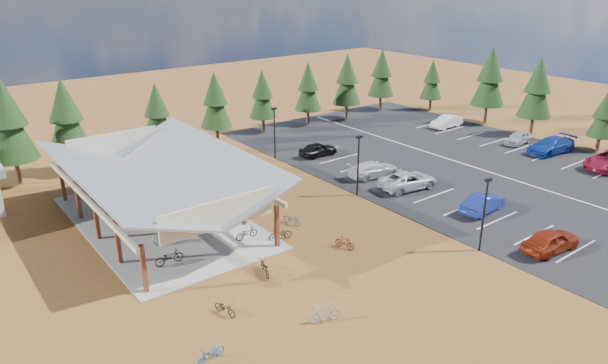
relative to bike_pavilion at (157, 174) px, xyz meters
The scene contains 45 objects.
ground 12.79m from the bike_pavilion, 34.99° to the right, with size 140.00×140.00×0.00m, color brown.
asphalt_lot 29.03m from the bike_pavilion, ahead, with size 27.00×44.00×0.04m, color black.
concrete_pad 3.77m from the bike_pavilion, 90.00° to the left, with size 10.60×18.60×0.10m, color gray.
bike_pavilion is the anchor object (origin of this frame).
lamp_post_0 22.69m from the bike_pavilion, 48.58° to the right, with size 0.50×0.25×5.14m.
lamp_post_1 15.83m from the bike_pavilion, 18.43° to the right, with size 0.50×0.25×5.14m.
lamp_post_2 16.57m from the bike_pavilion, 25.02° to the left, with size 0.50×0.25×5.14m.
trash_bin_0 8.33m from the bike_pavilion, 24.23° to the right, with size 0.60×0.60×0.90m, color #512D1D.
trash_bin_1 7.61m from the bike_pavilion, 28.48° to the right, with size 0.60×0.60×0.90m, color #512D1D.
pine_1 16.37m from the bike_pavilion, 114.22° to the left, with size 4.05×4.05×9.43m.
pine_2 15.21m from the bike_pavilion, 97.57° to the left, with size 3.78×3.78×8.80m.
pine_3 15.93m from the bike_pavilion, 66.63° to the left, with size 3.19×3.19×7.43m.
pine_4 19.66m from the bike_pavilion, 49.01° to the left, with size 3.34×3.34×7.78m.
pine_5 24.92m from the bike_pavilion, 39.06° to the left, with size 3.09×3.09×7.19m.
pine_6 29.72m from the bike_pavilion, 30.82° to the left, with size 3.21×3.21×7.49m.
pine_7 34.00m from the bike_pavilion, 24.85° to the left, with size 3.51×3.51×8.17m.
pine_8 40.69m from the bike_pavilion, 21.98° to the left, with size 3.45×3.45×8.04m.
pine_10 44.53m from the bike_pavilion, 14.49° to the right, with size 2.66×2.66×6.20m.
pine_11 43.21m from the bike_pavilion, ahead, with size 3.73×3.73×8.70m.
pine_12 43.43m from the bike_pavilion, ahead, with size 3.92×3.92×9.14m.
pine_13 44.21m from the bike_pavilion, 14.38° to the left, with size 2.88×2.88×6.71m.
bike_0 7.41m from the bike_pavilion, 109.38° to the right, with size 0.65×1.85×0.97m, color black.
bike_1 4.95m from the bike_pavilion, 109.63° to the right, with size 0.49×1.72×1.03m, color gray.
bike_2 4.36m from the bike_pavilion, 115.56° to the left, with size 0.56×1.62×0.85m, color navy.
bike_3 8.91m from the bike_pavilion, 110.01° to the left, with size 0.47×1.65×0.99m, color maroon.
bike_4 7.90m from the bike_pavilion, 60.79° to the right, with size 0.59×1.68×0.88m, color black.
bike_5 3.55m from the bike_pavilion, 58.07° to the right, with size 0.44×1.54×0.93m, color gray.
bike_6 4.95m from the bike_pavilion, 21.73° to the left, with size 0.65×1.86×0.98m, color navy.
bike_7 6.31m from the bike_pavilion, 76.74° to the left, with size 0.47×1.66×1.00m, color maroon.
bike_8 13.62m from the bike_pavilion, 98.87° to the right, with size 0.53×1.53×0.80m, color black.
bike_10 16.90m from the bike_pavilion, 105.58° to the right, with size 0.57×1.63×0.85m, color #13469A.
bike_11 14.31m from the bike_pavilion, 54.45° to the right, with size 0.42×1.48×0.89m, color maroon.
bike_12 11.51m from the bike_pavilion, 79.58° to the right, with size 0.60×1.73×0.91m, color black.
bike_13 17.24m from the bike_pavilion, 83.76° to the right, with size 0.51×1.80×1.08m, color #999EA1.
bike_14 10.26m from the bike_pavilion, 39.54° to the right, with size 0.56×1.60×0.84m, color #225096.
bike_15 10.94m from the bike_pavilion, ahead, with size 0.49×1.73×1.04m, color maroon.
bike_16 9.96m from the bike_pavilion, 54.98° to the right, with size 0.59×1.70×0.89m, color black.
car_0 27.41m from the bike_pavilion, 46.81° to the right, with size 1.80×4.47×1.52m, color maroon.
car_1 24.61m from the bike_pavilion, 33.17° to the right, with size 1.52×4.35×1.43m, color navy.
car_2 20.75m from the bike_pavilion, 18.57° to the right, with size 2.41×5.24×1.46m, color #B2B5BB.
car_3 19.55m from the bike_pavilion, ahead, with size 1.97×4.84×1.41m, color #BDBDBD.
car_4 19.72m from the bike_pavilion, 14.75° to the left, with size 1.61×3.99×1.36m, color black.
car_7 39.31m from the bike_pavilion, 12.90° to the right, with size 2.28×5.60×1.63m, color navy.
car_8 38.92m from the bike_pavilion, ahead, with size 1.56×3.88×1.32m, color #A6A7AE.
car_9 37.97m from the bike_pavilion, ahead, with size 1.52×4.36×1.44m, color white.
Camera 1 is at (-23.66, -28.31, 17.37)m, focal length 32.00 mm.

